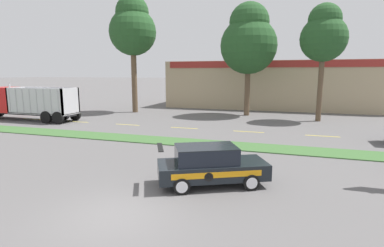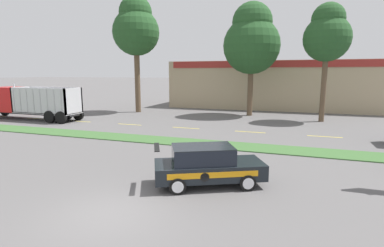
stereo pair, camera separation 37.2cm
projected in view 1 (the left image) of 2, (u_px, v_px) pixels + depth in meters
name	position (u px, v px, depth m)	size (l,w,h in m)	color
ground_plane	(115.00, 214.00, 9.77)	(600.00, 600.00, 0.00)	#5B5959
grass_verge	(202.00, 143.00, 19.56)	(120.00, 2.20, 0.06)	#3D6633
centre_line_1	(33.00, 119.00, 30.15)	(2.40, 0.14, 0.01)	yellow
centre_line_2	(77.00, 122.00, 28.52)	(2.40, 0.14, 0.01)	yellow
centre_line_3	(128.00, 125.00, 26.90)	(2.40, 0.14, 0.01)	yellow
centre_line_4	(184.00, 128.00, 25.27)	(2.40, 0.14, 0.01)	yellow
centre_line_5	(249.00, 132.00, 23.64)	(2.40, 0.14, 0.01)	yellow
centre_line_6	(323.00, 136.00, 22.01)	(2.40, 0.14, 0.01)	yellow
dump_truck_mid	(15.00, 103.00, 29.87)	(11.34, 2.62, 3.61)	black
rally_car	(210.00, 165.00, 12.26)	(4.75, 3.55, 1.68)	black
store_building_backdrop	(276.00, 84.00, 41.64)	(28.11, 12.10, 6.12)	tan
tree_behind_left	(324.00, 35.00, 27.62)	(4.24, 4.24, 10.91)	brown
tree_behind_centre	(133.00, 28.00, 34.10)	(5.35, 5.35, 13.27)	brown
tree_behind_right	(249.00, 40.00, 31.68)	(5.98, 5.98, 11.94)	brown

